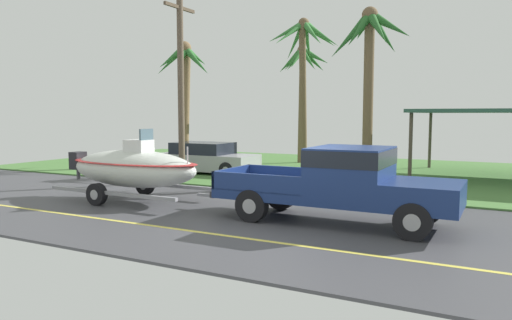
% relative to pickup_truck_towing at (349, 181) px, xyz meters
% --- Properties ---
extents(ground, '(36.00, 22.00, 0.11)m').
position_rel_pickup_truck_towing_xyz_m(ground, '(-1.54, 7.84, -1.04)').
color(ground, '#424247').
extents(pickup_truck_towing, '(6.02, 2.02, 1.85)m').
position_rel_pickup_truck_towing_xyz_m(pickup_truck_towing, '(0.00, 0.00, 0.00)').
color(pickup_truck_towing, navy).
rests_on(pickup_truck_towing, ground).
extents(boat_on_trailer, '(5.75, 2.32, 2.19)m').
position_rel_pickup_truck_towing_xyz_m(boat_on_trailer, '(-6.70, -0.00, -0.03)').
color(boat_on_trailer, gray).
rests_on(boat_on_trailer, ground).
extents(parked_sedan_near, '(4.47, 1.91, 1.38)m').
position_rel_pickup_truck_towing_xyz_m(parked_sedan_near, '(-8.50, 6.70, -0.36)').
color(parked_sedan_near, '#99999E').
rests_on(parked_sedan_near, ground).
extents(carport_awning, '(6.99, 5.71, 2.83)m').
position_rel_pickup_truck_towing_xyz_m(carport_awning, '(3.24, 10.69, 1.67)').
color(carport_awning, '#4C4238').
rests_on(carport_awning, ground).
extents(palm_tree_near_left, '(3.20, 3.21, 6.23)m').
position_rel_pickup_truck_towing_xyz_m(palm_tree_near_left, '(-6.46, 12.92, 3.97)').
color(palm_tree_near_left, brown).
rests_on(palm_tree_near_left, ground).
extents(palm_tree_near_right, '(3.19, 3.62, 7.04)m').
position_rel_pickup_truck_towing_xyz_m(palm_tree_near_right, '(-5.17, 10.07, 4.43)').
color(palm_tree_near_right, brown).
rests_on(palm_tree_near_right, ground).
extents(palm_tree_mid, '(3.20, 3.11, 6.62)m').
position_rel_pickup_truck_towing_xyz_m(palm_tree_mid, '(-1.43, 7.19, 3.92)').
color(palm_tree_mid, brown).
rests_on(palm_tree_mid, ground).
extents(palm_tree_far_left, '(3.52, 3.06, 6.23)m').
position_rel_pickup_truck_towing_xyz_m(palm_tree_far_left, '(-11.11, 8.81, 3.53)').
color(palm_tree_far_left, brown).
rests_on(palm_tree_far_left, ground).
extents(utility_pole, '(0.24, 1.80, 7.20)m').
position_rel_pickup_truck_towing_xyz_m(utility_pole, '(-7.80, 3.96, 2.72)').
color(utility_pole, brown).
rests_on(utility_pole, ground).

